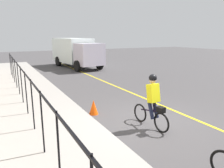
% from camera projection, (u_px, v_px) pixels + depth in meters
% --- Properties ---
extents(ground_plane, '(80.00, 80.00, 0.00)m').
position_uv_depth(ground_plane, '(150.00, 122.00, 7.66)').
color(ground_plane, '#464344').
extents(lane_line_centre, '(36.00, 0.12, 0.01)m').
position_uv_depth(lane_line_centre, '(183.00, 114.00, 8.39)').
color(lane_line_centre, yellow).
rests_on(lane_line_centre, ground).
extents(sidewalk, '(40.00, 3.20, 0.15)m').
position_uv_depth(sidewalk, '(55.00, 142.00, 6.08)').
color(sidewalk, gray).
rests_on(sidewalk, ground).
extents(iron_fence, '(21.93, 0.04, 1.60)m').
position_uv_depth(iron_fence, '(32.00, 93.00, 6.48)').
color(iron_fence, black).
rests_on(iron_fence, sidewalk).
extents(cyclist_lead, '(1.71, 0.38, 1.83)m').
position_uv_depth(cyclist_lead, '(152.00, 102.00, 7.00)').
color(cyclist_lead, black).
rests_on(cyclist_lead, ground).
extents(box_truck_background, '(6.95, 3.23, 2.78)m').
position_uv_depth(box_truck_background, '(76.00, 51.00, 20.73)').
color(box_truck_background, white).
rests_on(box_truck_background, ground).
extents(traffic_cone_near, '(0.36, 0.36, 0.57)m').
position_uv_depth(traffic_cone_near, '(94.00, 107.00, 8.36)').
color(traffic_cone_near, '#F94D0A').
rests_on(traffic_cone_near, ground).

